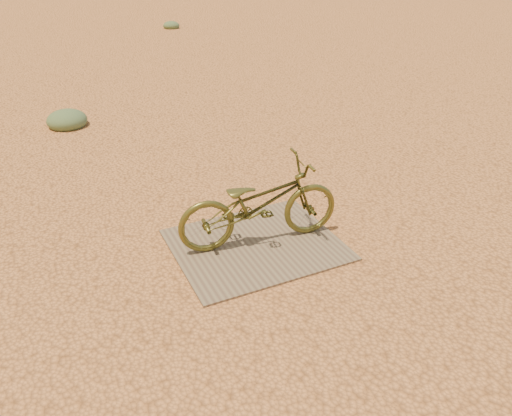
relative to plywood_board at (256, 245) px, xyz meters
name	(u,v)px	position (x,y,z in m)	size (l,w,h in m)	color
ground	(232,266)	(-0.34, -0.21, -0.01)	(120.00, 120.00, 0.00)	#DD8D50
plywood_board	(256,245)	(0.00, 0.00, 0.00)	(1.53, 1.28, 0.02)	#71634C
bicycle	(259,203)	(0.05, 0.04, 0.42)	(0.54, 1.54, 0.81)	#515020
kale_a	(68,126)	(-1.18, 4.29, -0.01)	(0.60, 0.60, 0.33)	#5A744E
kale_b	(172,28)	(2.95, 12.36, -0.01)	(0.50, 0.50, 0.28)	#5A744E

